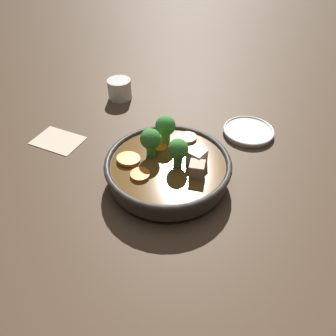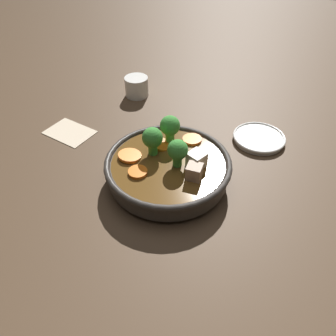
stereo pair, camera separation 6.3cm
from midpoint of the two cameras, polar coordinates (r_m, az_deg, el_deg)
The scene contains 5 objects.
ground_plane at distance 0.66m, azimuth 2.77°, elevation -2.18°, with size 3.00×3.00×0.00m, color #4C3826.
stirfry_bowl at distance 0.63m, azimuth 2.88°, elevation 0.23°, with size 0.25×0.25×0.10m.
side_saucer at distance 0.79m, azimuth 17.81°, elevation 4.90°, with size 0.12×0.12×0.01m.
tea_cup at distance 0.92m, azimuth -3.48°, elevation 13.94°, with size 0.06×0.06×0.05m.
napkin at distance 0.81m, azimuth -14.62°, elevation 5.98°, with size 0.12×0.10×0.00m.
Camera 2 is at (0.18, -0.44, 0.45)m, focal length 35.00 mm.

